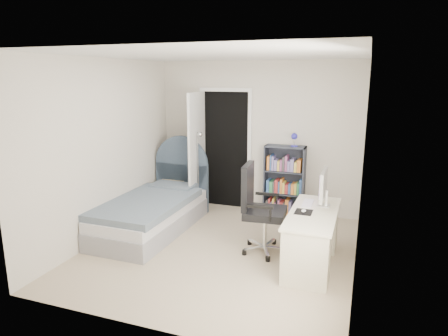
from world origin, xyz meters
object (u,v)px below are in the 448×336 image
(bed, at_px, (154,210))
(desk, at_px, (312,235))
(floor_lamp, at_px, (199,181))
(office_chair, at_px, (258,204))
(nightstand, at_px, (177,184))
(bookcase, at_px, (284,184))

(bed, height_order, desk, bed)
(floor_lamp, distance_m, desk, 2.39)
(office_chair, bearing_deg, desk, -10.13)
(desk, height_order, office_chair, office_chair)
(nightstand, bearing_deg, office_chair, -35.73)
(nightstand, bearing_deg, bed, -81.76)
(bed, bearing_deg, desk, -8.67)
(bed, xyz_separation_m, nightstand, (-0.16, 1.07, 0.11))
(floor_lamp, height_order, desk, floor_lamp)
(bookcase, height_order, desk, bookcase)
(nightstand, xyz_separation_m, floor_lamp, (0.51, -0.19, 0.16))
(bookcase, height_order, office_chair, bookcase)
(bookcase, relative_size, desk, 1.00)
(bookcase, bearing_deg, bed, -143.25)
(bed, height_order, nightstand, bed)
(nightstand, bearing_deg, bookcase, 6.14)
(desk, bearing_deg, bed, 171.33)
(nightstand, distance_m, desk, 2.92)
(floor_lamp, bearing_deg, bookcase, 16.28)
(floor_lamp, height_order, office_chair, floor_lamp)
(desk, distance_m, office_chair, 0.78)
(desk, xyz_separation_m, office_chair, (-0.72, 0.13, 0.27))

